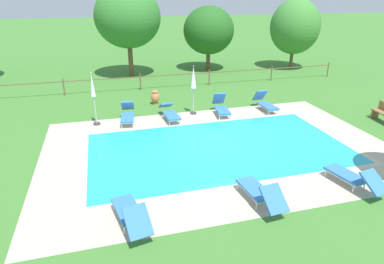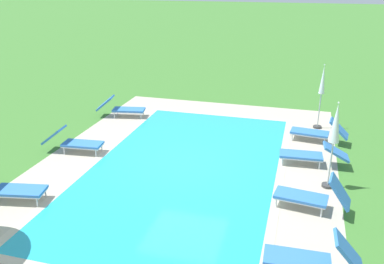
% 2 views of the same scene
% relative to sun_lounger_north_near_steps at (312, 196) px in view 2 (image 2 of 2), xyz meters
% --- Properties ---
extents(ground_plane, '(160.00, 160.00, 0.00)m').
position_rel_sun_lounger_north_near_steps_xyz_m(ground_plane, '(-1.45, -3.74, -0.40)').
color(ground_plane, '#3D752D').
extents(pool_deck_paving, '(13.68, 9.07, 0.01)m').
position_rel_sun_lounger_north_near_steps_xyz_m(pool_deck_paving, '(-1.45, -3.74, -0.39)').
color(pool_deck_paving, '#B2A893').
rests_on(pool_deck_paving, ground).
extents(swimming_pool_water, '(10.12, 5.51, 0.01)m').
position_rel_sun_lounger_north_near_steps_xyz_m(swimming_pool_water, '(-1.45, -3.74, -0.39)').
color(swimming_pool_water, '#23A8C1').
rests_on(swimming_pool_water, ground).
extents(pool_coping_rim, '(10.60, 5.99, 0.01)m').
position_rel_sun_lounger_north_near_steps_xyz_m(pool_coping_rim, '(-1.45, -3.74, -0.39)').
color(pool_coping_rim, '#C0B59F').
rests_on(pool_coping_rim, ground).
extents(sun_lounger_north_near_steps, '(0.84, 1.89, 1.02)m').
position_rel_sun_lounger_north_near_steps_xyz_m(sun_lounger_north_near_steps, '(0.00, 0.00, 0.00)').
color(sun_lounger_north_near_steps, '#3370BC').
rests_on(sun_lounger_north_near_steps, ground).
extents(sun_lounger_north_mid, '(0.79, 2.04, 0.85)m').
position_rel_sun_lounger_north_near_steps_xyz_m(sun_lounger_north_mid, '(-1.58, -7.60, -0.03)').
color(sun_lounger_north_mid, '#3370BC').
rests_on(sun_lounger_north_mid, ground).
extents(sun_lounger_north_far, '(0.83, 2.00, 0.91)m').
position_rel_sun_lounger_north_near_steps_xyz_m(sun_lounger_north_far, '(-4.69, 0.19, -0.02)').
color(sun_lounger_north_far, '#3370BC').
rests_on(sun_lounger_north_far, ground).
extents(sun_lounger_north_end, '(0.66, 1.89, 0.97)m').
position_rel_sun_lounger_north_near_steps_xyz_m(sun_lounger_north_end, '(2.47, 0.01, -0.01)').
color(sun_lounger_north_end, '#3370BC').
rests_on(sun_lounger_north_end, ground).
extents(sun_lounger_south_near_corner, '(0.72, 2.09, 0.74)m').
position_rel_sun_lounger_north_near_steps_xyz_m(sun_lounger_south_near_corner, '(-2.67, -0.03, -0.04)').
color(sun_lounger_south_near_corner, '#3370BC').
rests_on(sun_lounger_south_near_corner, ground).
extents(sun_lounger_south_far, '(0.97, 2.09, 0.82)m').
position_rel_sun_lounger_north_near_steps_xyz_m(sun_lounger_south_far, '(1.66, -7.59, -0.03)').
color(sun_lounger_south_far, '#3370BC').
rests_on(sun_lounger_south_far, ground).
extents(sun_lounger_south_end, '(0.96, 2.05, 0.87)m').
position_rel_sun_lounger_north_near_steps_xyz_m(sun_lounger_south_end, '(-5.33, -7.61, -0.02)').
color(sun_lounger_south_end, '#3370BC').
rests_on(sun_lounger_south_end, ground).
extents(patio_umbrella_closed_row_west, '(0.32, 0.32, 2.49)m').
position_rel_sun_lounger_north_near_steps_xyz_m(patio_umbrella_closed_row_west, '(-6.14, 0.21, 1.20)').
color(patio_umbrella_closed_row_west, '#383838').
rests_on(patio_umbrella_closed_row_west, ground).
extents(patio_umbrella_closed_row_mid_west, '(0.32, 0.32, 2.48)m').
position_rel_sun_lounger_north_near_steps_xyz_m(patio_umbrella_closed_row_mid_west, '(-1.35, 0.45, 1.31)').
color(patio_umbrella_closed_row_mid_west, '#383838').
rests_on(patio_umbrella_closed_row_mid_west, ground).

